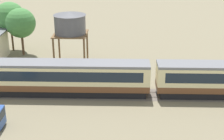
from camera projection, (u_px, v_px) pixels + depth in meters
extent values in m
plane|color=#7A7056|center=(141.00, 92.00, 44.13)|extent=(600.00, 600.00, 0.00)
cylinder|color=black|center=(186.00, 94.00, 42.30)|extent=(0.90, 0.18, 0.90)
cylinder|color=black|center=(184.00, 90.00, 43.64)|extent=(0.90, 0.18, 0.90)
cube|color=brown|center=(64.00, 84.00, 43.08)|extent=(21.38, 3.10, 0.80)
cube|color=beige|center=(63.00, 73.00, 42.51)|extent=(21.38, 3.10, 2.28)
cube|color=#192330|center=(63.00, 72.00, 42.47)|extent=(19.67, 3.14, 1.27)
cube|color=slate|center=(63.00, 63.00, 42.04)|extent=(21.38, 2.91, 0.30)
cube|color=black|center=(64.00, 90.00, 43.38)|extent=(20.53, 2.66, 0.88)
cylinder|color=black|center=(120.00, 94.00, 42.53)|extent=(0.90, 0.18, 0.90)
cylinder|color=black|center=(120.00, 89.00, 43.86)|extent=(0.90, 0.18, 0.90)
cylinder|color=black|center=(7.00, 92.00, 42.91)|extent=(0.90, 0.18, 0.90)
cylinder|color=black|center=(11.00, 87.00, 44.25)|extent=(0.90, 0.18, 0.90)
cube|color=#665B51|center=(52.00, 93.00, 43.59)|extent=(123.43, 3.60, 0.01)
cube|color=#4C4238|center=(51.00, 96.00, 42.92)|extent=(123.43, 0.12, 0.04)
cube|color=#4C4238|center=(53.00, 91.00, 44.26)|extent=(123.43, 0.12, 0.04)
cylinder|color=brown|center=(87.00, 45.00, 54.54)|extent=(0.28, 0.28, 4.83)
cylinder|color=brown|center=(59.00, 45.00, 54.67)|extent=(0.28, 0.28, 4.83)
cylinder|color=brown|center=(84.00, 55.00, 50.34)|extent=(0.28, 0.28, 4.83)
cylinder|color=brown|center=(54.00, 54.00, 50.47)|extent=(0.28, 0.28, 4.83)
cube|color=brown|center=(70.00, 34.00, 51.59)|extent=(5.02, 5.02, 0.16)
cylinder|color=#56565B|center=(70.00, 24.00, 51.04)|extent=(4.65, 4.65, 2.83)
cone|color=#56565B|center=(69.00, 13.00, 50.43)|extent=(4.88, 4.88, 0.50)
cube|color=#192330|center=(2.00, 114.00, 35.27)|extent=(0.03, 1.64, 0.87)
cylinder|color=brown|center=(23.00, 43.00, 57.01)|extent=(0.39, 0.39, 3.99)
sphere|color=#427F3D|center=(21.00, 23.00, 55.74)|extent=(4.86, 4.86, 4.86)
cylinder|color=#4C3823|center=(12.00, 38.00, 59.12)|extent=(0.33, 0.33, 4.36)
sphere|color=#427F3D|center=(10.00, 17.00, 57.75)|extent=(5.11, 5.11, 5.11)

